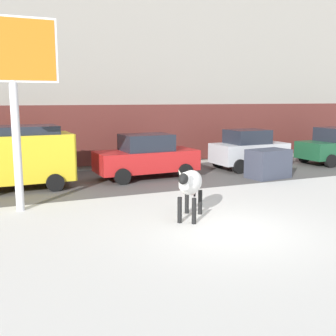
% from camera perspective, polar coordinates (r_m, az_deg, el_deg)
% --- Properties ---
extents(ground_plane, '(120.00, 120.00, 0.00)m').
position_cam_1_polar(ground_plane, '(10.76, 8.17, -8.47)').
color(ground_plane, silver).
extents(road_strip, '(60.00, 5.60, 0.01)m').
position_cam_1_polar(road_strip, '(17.41, -4.80, -1.47)').
color(road_strip, '#514F4C').
rests_on(road_strip, ground).
extents(building_facade, '(44.00, 6.10, 13.00)m').
position_cam_1_polar(building_facade, '(22.97, -9.93, 17.30)').
color(building_facade, gray).
rests_on(building_facade, ground).
extents(cow_holstein, '(1.48, 1.76, 1.54)m').
position_cam_1_polar(cow_holstein, '(11.45, 2.95, -2.11)').
color(cow_holstein, silver).
rests_on(cow_holstein, ground).
extents(billboard, '(2.52, 0.26, 5.56)m').
position_cam_1_polar(billboard, '(12.90, -20.50, 13.41)').
color(billboard, silver).
rests_on(billboard, ground).
extents(car_yellow_van, '(4.66, 2.24, 2.32)m').
position_cam_1_polar(car_yellow_van, '(16.12, -21.01, 1.51)').
color(car_yellow_van, gold).
rests_on(car_yellow_van, ground).
extents(car_red_sedan, '(4.26, 2.09, 1.84)m').
position_cam_1_polar(car_red_sedan, '(17.41, -2.97, 1.57)').
color(car_red_sedan, red).
rests_on(car_red_sedan, ground).
extents(car_silver_hatchback, '(3.56, 2.02, 1.86)m').
position_cam_1_polar(car_silver_hatchback, '(20.03, 10.95, 2.50)').
color(car_silver_hatchback, '#B7BABF').
rests_on(car_silver_hatchback, ground).
extents(pedestrian_by_cars, '(0.36, 0.24, 1.73)m').
position_cam_1_polar(pedestrian_by_cars, '(19.43, -16.64, 1.92)').
color(pedestrian_by_cars, '#282833').
rests_on(pedestrian_by_cars, ground).
extents(pedestrian_far_left, '(0.36, 0.24, 1.73)m').
position_cam_1_polar(pedestrian_far_left, '(22.87, 9.31, 3.27)').
color(pedestrian_far_left, '#282833').
rests_on(pedestrian_far_left, ground).
extents(dumpster, '(1.84, 1.33, 1.20)m').
position_cam_1_polar(dumpster, '(17.97, 13.49, 0.57)').
color(dumpster, '#383D4C').
rests_on(dumpster, ground).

